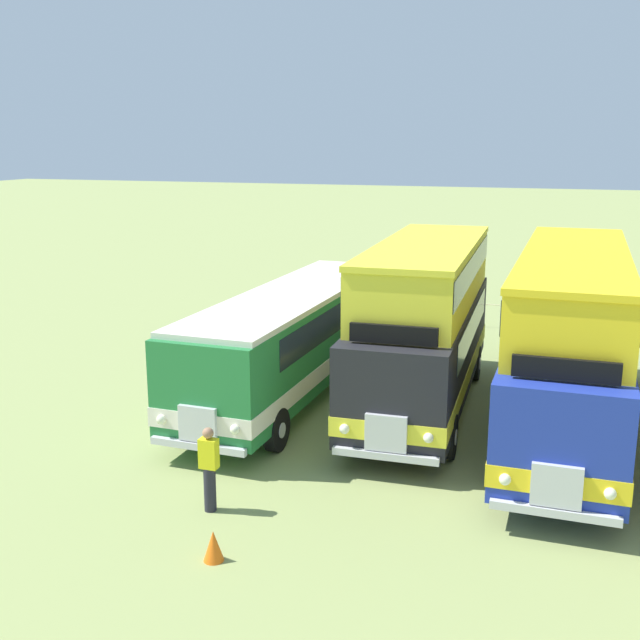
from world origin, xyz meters
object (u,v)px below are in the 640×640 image
object	(u,v)px
bus_second_in_row	(424,319)
marshal_person	(209,468)
bus_first_in_row	(295,333)
bus_third_in_row	(570,334)
cone_mid_row	(213,546)

from	to	relation	value
bus_second_in_row	marshal_person	size ratio (longest dim) A/B	5.68
bus_first_in_row	bus_third_in_row	size ratio (longest dim) A/B	0.99
bus_first_in_row	marshal_person	xyz separation A→B (m)	(0.90, -7.36, -0.87)
bus_first_in_row	bus_third_in_row	distance (m)	7.46
bus_third_in_row	cone_mid_row	distance (m)	10.35
bus_third_in_row	marshal_person	size ratio (longest dim) A/B	6.76
bus_first_in_row	cone_mid_row	world-z (taller)	bus_first_in_row
bus_third_in_row	marshal_person	distance (m)	9.50
bus_second_in_row	bus_third_in_row	xyz separation A→B (m)	(3.70, -0.56, 0.01)
bus_third_in_row	marshal_person	xyz separation A→B (m)	(-6.50, -6.75, -1.59)
bus_third_in_row	cone_mid_row	xyz separation A→B (m)	(-5.62, -8.41, -2.20)
bus_second_in_row	bus_third_in_row	bearing A→B (deg)	-8.57
bus_third_in_row	cone_mid_row	bearing A→B (deg)	-123.78
bus_first_in_row	bus_second_in_row	world-z (taller)	bus_second_in_row
bus_second_in_row	marshal_person	world-z (taller)	bus_second_in_row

